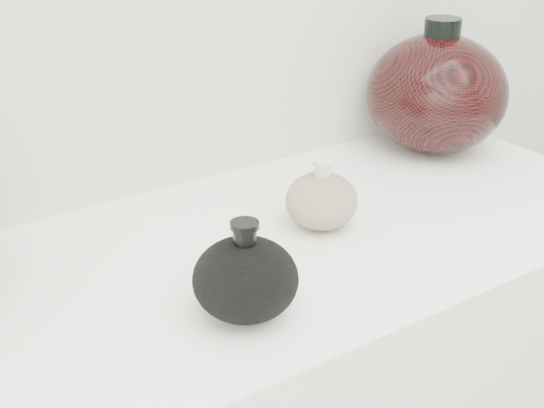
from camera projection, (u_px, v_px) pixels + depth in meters
black_gourd_vase at (246, 278)px, 0.85m from camera, size 0.15×0.15×0.12m
cream_gourd_vase at (322, 200)px, 1.06m from camera, size 0.12×0.12×0.10m
right_round_pot at (437, 93)px, 1.31m from camera, size 0.31×0.31×0.23m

